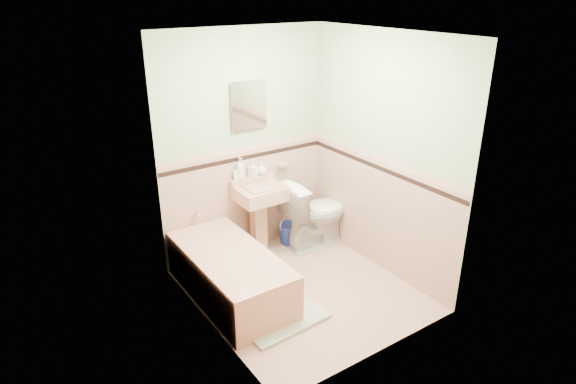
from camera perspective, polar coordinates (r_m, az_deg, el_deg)
floor at (r=5.12m, az=1.60°, el=-11.30°), size 2.20×2.20×0.00m
ceiling at (r=4.25m, az=1.99°, el=17.84°), size 2.20×2.20×0.00m
wall_back at (r=5.41m, az=-5.08°, el=5.34°), size 2.50×0.00×2.50m
wall_front at (r=3.77m, az=11.60°, el=-3.09°), size 2.50×0.00×2.50m
wall_left at (r=4.07m, az=-9.72°, el=-0.95°), size 0.00×2.50×2.50m
wall_right at (r=5.15m, az=10.86°, el=4.09°), size 0.00×2.50×2.50m
wainscot_back at (r=5.63m, az=-4.79°, el=-1.01°), size 2.00×0.00×2.00m
wainscot_front at (r=4.10m, az=10.76°, el=-11.23°), size 2.00×0.00×2.00m
wainscot_left at (r=4.37m, az=-9.02°, el=-8.73°), size 0.00×2.20×2.20m
wainscot_right at (r=5.38m, az=10.26°, el=-2.49°), size 0.00×2.20×2.20m
accent_back at (r=5.44m, az=-4.94°, el=3.98°), size 2.00×0.00×2.00m
accent_front at (r=3.84m, az=11.26°, el=-4.74°), size 2.00×0.00×2.00m
accent_left at (r=4.13m, az=-9.38°, el=-2.55°), size 0.00×2.20×2.20m
accent_right at (r=5.18m, az=10.61°, el=2.70°), size 0.00×2.20×2.20m
cap_back at (r=5.41m, az=-4.97°, el=4.99°), size 2.00×0.00×2.00m
cap_front at (r=3.80m, az=11.37°, el=-3.40°), size 2.00×0.00×2.00m
cap_left at (r=4.09m, az=-9.47°, el=-1.28°), size 0.00×2.20×2.20m
cap_right at (r=5.15m, az=10.69°, el=3.74°), size 0.00×2.20×2.20m
bathtub at (r=4.95m, az=-6.66°, el=-9.59°), size 0.70×1.50×0.45m
tub_faucet at (r=5.34m, az=-10.48°, el=-2.37°), size 0.04×0.12×0.04m
sink at (r=5.55m, az=-3.11°, el=-3.39°), size 0.53×0.48×0.84m
sink_faucet at (r=5.45m, az=-3.99°, el=2.16°), size 0.02×0.02×0.10m
medicine_cabinet at (r=5.29m, az=-4.61°, el=10.00°), size 0.39×0.04×0.48m
soap_dish at (r=5.71m, az=-0.66°, el=3.18°), size 0.12×0.07×0.04m
soap_bottle_left at (r=5.39m, az=-5.55°, el=2.71°), size 0.11×0.11×0.25m
soap_bottle_mid at (r=5.48m, az=-4.10°, el=2.68°), size 0.10×0.10×0.18m
soap_bottle_right at (r=5.54m, az=-3.09°, el=2.73°), size 0.15×0.15×0.14m
tube at (r=5.39m, az=-6.14°, el=1.90°), size 0.05×0.05×0.12m
toilet at (r=5.76m, az=3.21°, el=-2.40°), size 0.82×0.47×0.83m
bucket at (r=5.92m, az=0.09°, el=-4.82°), size 0.31×0.31×0.24m
bath_mat at (r=4.72m, az=-0.79°, el=-14.36°), size 0.81×0.56×0.03m
shoe at (r=4.75m, az=-0.56°, el=-13.45°), size 0.14×0.07×0.05m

